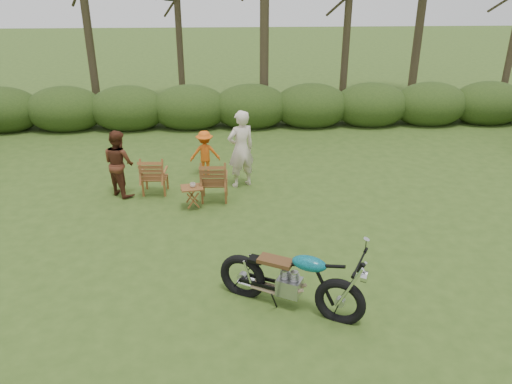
{
  "coord_description": "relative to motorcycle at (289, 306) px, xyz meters",
  "views": [
    {
      "loc": [
        -0.71,
        -7.08,
        4.77
      ],
      "look_at": [
        -0.24,
        1.56,
        0.9
      ],
      "focal_mm": 35.0,
      "sensor_mm": 36.0,
      "label": 1
    }
  ],
  "objects": [
    {
      "name": "adult_a",
      "position": [
        -0.6,
        4.76,
        0.0
      ],
      "size": [
        0.8,
        0.69,
        1.85
      ],
      "primitive_type": "imported",
      "rotation": [
        0.0,
        0.0,
        3.59
      ],
      "color": "beige",
      "rests_on": "ground"
    },
    {
      "name": "ground",
      "position": [
        -0.14,
        0.78,
        0.0
      ],
      "size": [
        80.0,
        80.0,
        0.0
      ],
      "primitive_type": "plane",
      "color": "#314918",
      "rests_on": "ground"
    },
    {
      "name": "cup",
      "position": [
        -1.67,
        3.56,
        0.55
      ],
      "size": [
        0.16,
        0.16,
        0.09
      ],
      "primitive_type": "imported",
      "rotation": [
        0.0,
        0.0,
        -0.37
      ],
      "color": "beige",
      "rests_on": "side_table"
    },
    {
      "name": "motorcycle",
      "position": [
        0.0,
        0.0,
        0.0
      ],
      "size": [
        2.36,
        1.78,
        1.27
      ],
      "primitive_type": null,
      "rotation": [
        0.0,
        0.0,
        -0.48
      ],
      "color": "#0D99AC",
      "rests_on": "ground"
    },
    {
      "name": "tree_line",
      "position": [
        0.36,
        10.52,
        3.81
      ],
      "size": [
        22.52,
        11.62,
        8.14
      ],
      "color": "#3B2F20",
      "rests_on": "ground"
    },
    {
      "name": "side_table",
      "position": [
        -1.69,
        3.58,
        0.25
      ],
      "size": [
        0.55,
        0.48,
        0.5
      ],
      "primitive_type": null,
      "rotation": [
        0.0,
        0.0,
        0.17
      ],
      "color": "brown",
      "rests_on": "ground"
    },
    {
      "name": "lawn_chair_right",
      "position": [
        -1.23,
        3.99,
        0.0
      ],
      "size": [
        0.68,
        0.68,
        0.96
      ],
      "primitive_type": null,
      "rotation": [
        0.0,
        0.0,
        3.11
      ],
      "color": "brown",
      "rests_on": "ground"
    },
    {
      "name": "adult_b",
      "position": [
        -3.37,
        4.41,
        0.0
      ],
      "size": [
        0.94,
        0.93,
        1.53
      ],
      "primitive_type": "imported",
      "rotation": [
        0.0,
        0.0,
        2.4
      ],
      "color": "#4F2616",
      "rests_on": "ground"
    },
    {
      "name": "lawn_chair_left",
      "position": [
        -2.61,
        4.44,
        0.0
      ],
      "size": [
        0.66,
        0.66,
        0.91
      ],
      "primitive_type": null,
      "rotation": [
        0.0,
        0.0,
        3.09
      ],
      "color": "brown",
      "rests_on": "ground"
    },
    {
      "name": "child",
      "position": [
        -1.48,
        5.49,
        0.0
      ],
      "size": [
        0.77,
        0.48,
        1.16
      ],
      "primitive_type": "imported",
      "rotation": [
        0.0,
        0.0,
        3.21
      ],
      "color": "#DD5914",
      "rests_on": "ground"
    }
  ]
}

